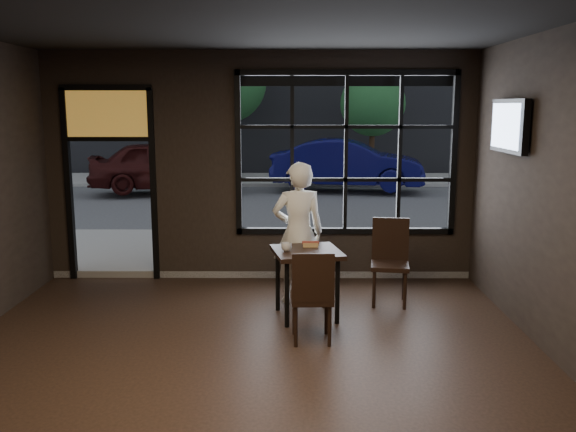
{
  "coord_description": "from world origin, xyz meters",
  "views": [
    {
      "loc": [
        0.44,
        -5.0,
        2.46
      ],
      "look_at": [
        0.4,
        2.2,
        1.15
      ],
      "focal_mm": 38.0,
      "sensor_mm": 36.0,
      "label": 1
    }
  ],
  "objects_px": {
    "man": "(298,233)",
    "navy_car": "(348,164)",
    "chair_near": "(312,295)",
    "cafe_table": "(307,283)"
  },
  "relations": [
    {
      "from": "cafe_table",
      "to": "man",
      "type": "distance_m",
      "value": 0.76
    },
    {
      "from": "man",
      "to": "navy_car",
      "type": "xyz_separation_m",
      "value": [
        1.52,
        9.93,
        -0.08
      ]
    },
    {
      "from": "chair_near",
      "to": "man",
      "type": "height_order",
      "value": "man"
    },
    {
      "from": "man",
      "to": "navy_car",
      "type": "distance_m",
      "value": 10.05
    },
    {
      "from": "cafe_table",
      "to": "navy_car",
      "type": "bearing_deg",
      "value": 70.83
    },
    {
      "from": "cafe_table",
      "to": "chair_near",
      "type": "bearing_deg",
      "value": -98.8
    },
    {
      "from": "cafe_table",
      "to": "navy_car",
      "type": "height_order",
      "value": "navy_car"
    },
    {
      "from": "man",
      "to": "navy_car",
      "type": "height_order",
      "value": "man"
    },
    {
      "from": "chair_near",
      "to": "navy_car",
      "type": "bearing_deg",
      "value": -99.27
    },
    {
      "from": "chair_near",
      "to": "man",
      "type": "xyz_separation_m",
      "value": [
        -0.13,
        1.31,
        0.39
      ]
    }
  ]
}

